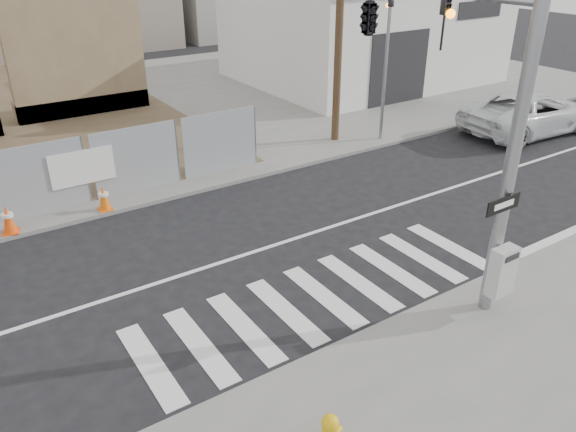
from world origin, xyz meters
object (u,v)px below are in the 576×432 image
suv (530,112)px  traffic_cone_c (8,219)px  signal_pole (412,59)px  traffic_cone_d (104,198)px  auto_shop (362,31)px

suv → traffic_cone_c: size_ratio=7.55×
signal_pole → traffic_cone_d: signal_pole is taller
signal_pole → suv: size_ratio=1.18×
traffic_cone_c → traffic_cone_d: traffic_cone_c is taller
auto_shop → traffic_cone_c: 21.21m
auto_shop → traffic_cone_d: size_ratio=16.28×
suv → traffic_cone_c: suv is taller
signal_pole → auto_shop: size_ratio=0.58×
auto_shop → traffic_cone_d: (-16.72, -8.75, -2.06)m
suv → traffic_cone_d: (-16.39, 2.05, -0.35)m
suv → traffic_cone_d: bearing=86.5°
traffic_cone_c → traffic_cone_d: size_ratio=1.07×
traffic_cone_d → auto_shop: bearing=27.6°
auto_shop → signal_pole: bearing=-127.5°
traffic_cone_d → traffic_cone_c: bearing=180.0°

